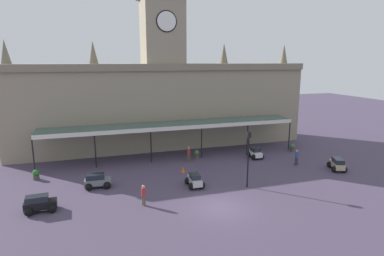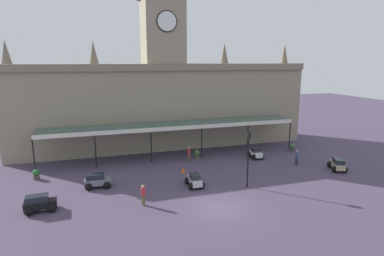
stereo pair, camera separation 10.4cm
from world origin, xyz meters
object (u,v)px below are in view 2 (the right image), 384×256
Objects in this scene: pedestrian_beside_cars at (143,194)px; traffic_cone at (183,169)px; car_grey_estate at (97,181)px; car_white_sedan at (255,154)px; planter_near_kerb at (293,147)px; victorian_lamppost at (248,153)px; car_beige_estate at (337,165)px; car_silver_sedan at (195,181)px; pedestrian_crossing_forecourt at (189,153)px; car_black_estate at (40,204)px; planter_forecourt_centre at (36,174)px; pedestrian_near_entrance at (297,157)px; planter_by_canopy at (197,154)px.

pedestrian_beside_cars is 2.77× the size of traffic_cone.
traffic_cone is (8.26, 1.49, -0.26)m from car_grey_estate.
planter_near_kerb is at bearing 10.73° from car_white_sedan.
car_beige_estate is at bearing 6.57° from victorian_lamppost.
victorian_lamppost is at bearing -140.99° from planter_near_kerb.
car_beige_estate is 15.71m from traffic_cone.
pedestrian_beside_cars is at bearing -174.38° from victorian_lamppost.
car_grey_estate is at bearing 164.24° from car_silver_sedan.
victorian_lamppost is at bearing -19.27° from car_silver_sedan.
victorian_lamppost is at bearing -72.33° from pedestrian_crossing_forecourt.
car_black_estate is 3.80× the size of traffic_cone.
pedestrian_crossing_forecourt reaches higher than car_black_estate.
car_silver_sedan is 3.82m from traffic_cone.
car_beige_estate reaches higher than car_silver_sedan.
car_beige_estate is 29.57m from planter_forecourt_centre.
car_white_sedan is 0.86× the size of car_beige_estate.
pedestrian_near_entrance is 17.85m from pedestrian_beside_cars.
planter_forecourt_centre is at bearing 170.36° from traffic_cone.
planter_by_canopy is at bearing 53.19° from pedestrian_beside_cars.
planter_near_kerb is at bearing 39.01° from victorian_lamppost.
car_black_estate is at bearing -174.85° from car_silver_sedan.
car_silver_sedan reaches higher than planter_near_kerb.
planter_forecourt_centre is at bearing 99.99° from car_black_estate.
car_black_estate is 27.60m from car_beige_estate.
pedestrian_crossing_forecourt is (14.01, 8.20, 0.34)m from car_black_estate.
car_black_estate is 2.39× the size of planter_by_canopy.
pedestrian_near_entrance is (20.48, 0.07, 0.34)m from car_grey_estate.
car_grey_estate is at bearing -35.05° from planter_forecourt_centre.
car_black_estate is at bearing -149.25° from planter_by_canopy.
pedestrian_near_entrance reaches higher than car_silver_sedan.
pedestrian_near_entrance is at bearing -50.41° from car_white_sedan.
car_black_estate and car_grey_estate have the same top height.
victorian_lamppost reaches higher than pedestrian_beside_cars.
victorian_lamppost reaches higher than car_beige_estate.
victorian_lamppost is 9.95m from planter_by_canopy.
car_grey_estate is at bearing -153.10° from planter_by_canopy.
car_beige_estate is 7.35m from planter_near_kerb.
victorian_lamppost is 8.41× the size of traffic_cone.
car_black_estate is 24.88m from pedestrian_near_entrance.
car_grey_estate is at bearing 163.00° from victorian_lamppost.
pedestrian_crossing_forecourt reaches higher than car_white_sedan.
car_black_estate is 17.71m from planter_by_canopy.
pedestrian_beside_cars is 11.57m from pedestrian_crossing_forecourt.
car_white_sedan is 8.62m from car_beige_estate.
traffic_cone is (-15.17, 4.09, -0.26)m from car_beige_estate.
planter_by_canopy is (-1.54, 9.46, -2.65)m from victorian_lamppost.
car_black_estate is at bearing -163.36° from planter_near_kerb.
car_silver_sedan is at bearing -24.18° from planter_forecourt_centre.
car_grey_estate is at bearing -169.80° from traffic_cone.
planter_near_kerb is (27.36, 8.18, -0.07)m from car_black_estate.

